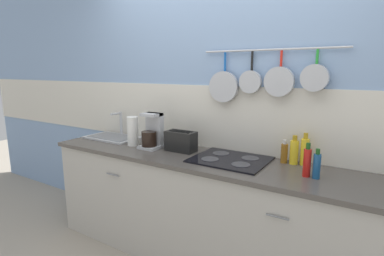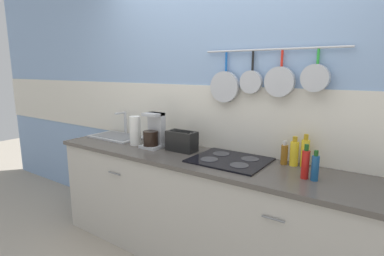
% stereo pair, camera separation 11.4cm
% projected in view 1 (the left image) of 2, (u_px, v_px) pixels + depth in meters
% --- Properties ---
extents(wall_back, '(7.20, 0.15, 2.60)m').
position_uv_depth(wall_back, '(222.00, 105.00, 2.57)').
color(wall_back, '#84A3CC').
rests_on(wall_back, ground_plane).
extents(cabinet_base, '(2.79, 0.57, 0.86)m').
position_uv_depth(cabinet_base, '(201.00, 212.00, 2.45)').
color(cabinet_base, '#B7B2A8').
rests_on(cabinet_base, ground_plane).
extents(countertop, '(2.83, 0.59, 0.03)m').
position_uv_depth(countertop, '(202.00, 159.00, 2.37)').
color(countertop, '#4C4742').
rests_on(countertop, cabinet_base).
extents(sink_basin, '(0.54, 0.33, 0.25)m').
position_uv_depth(sink_basin, '(113.00, 136.00, 3.03)').
color(sink_basin, '#B7BABF').
rests_on(sink_basin, countertop).
extents(paper_towel_roll, '(0.10, 0.10, 0.26)m').
position_uv_depth(paper_towel_roll, '(133.00, 131.00, 2.72)').
color(paper_towel_roll, white).
rests_on(paper_towel_roll, countertop).
extents(coffee_maker, '(0.18, 0.18, 0.31)m').
position_uv_depth(coffee_maker, '(152.00, 134.00, 2.64)').
color(coffee_maker, '#B7BABF').
rests_on(coffee_maker, countertop).
extents(toaster, '(0.27, 0.14, 0.17)m').
position_uv_depth(toaster, '(181.00, 141.00, 2.53)').
color(toaster, black).
rests_on(toaster, countertop).
extents(cooktop, '(0.56, 0.46, 0.01)m').
position_uv_depth(cooktop, '(230.00, 159.00, 2.29)').
color(cooktop, black).
rests_on(cooktop, countertop).
extents(bottle_olive_oil, '(0.05, 0.05, 0.17)m').
position_uv_depth(bottle_olive_oil, '(284.00, 153.00, 2.21)').
color(bottle_olive_oil, '#8C5919').
rests_on(bottle_olive_oil, countertop).
extents(bottle_dish_soap, '(0.06, 0.06, 0.21)m').
position_uv_depth(bottle_dish_soap, '(294.00, 151.00, 2.18)').
color(bottle_dish_soap, yellow).
rests_on(bottle_dish_soap, countertop).
extents(bottle_cooking_wine, '(0.06, 0.06, 0.24)m').
position_uv_depth(bottle_cooking_wine, '(305.00, 151.00, 2.16)').
color(bottle_cooking_wine, yellow).
rests_on(bottle_cooking_wine, countertop).
extents(bottle_sesame_oil, '(0.05, 0.05, 0.22)m').
position_uv_depth(bottle_sesame_oil, '(307.00, 162.00, 1.92)').
color(bottle_sesame_oil, red).
rests_on(bottle_sesame_oil, countertop).
extents(bottle_vinegar, '(0.05, 0.05, 0.19)m').
position_uv_depth(bottle_vinegar, '(317.00, 165.00, 1.89)').
color(bottle_vinegar, navy).
rests_on(bottle_vinegar, countertop).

